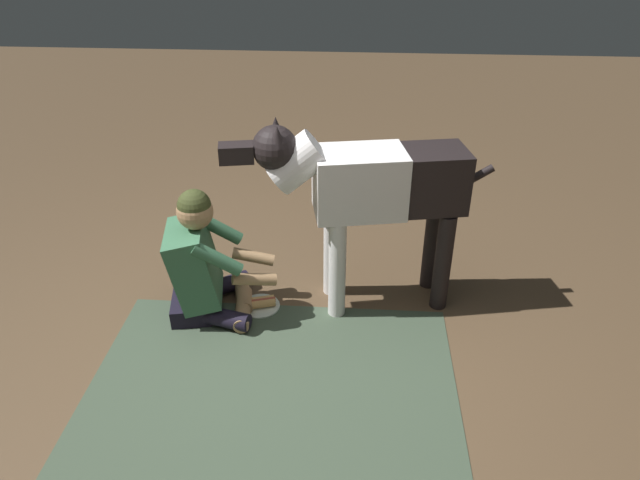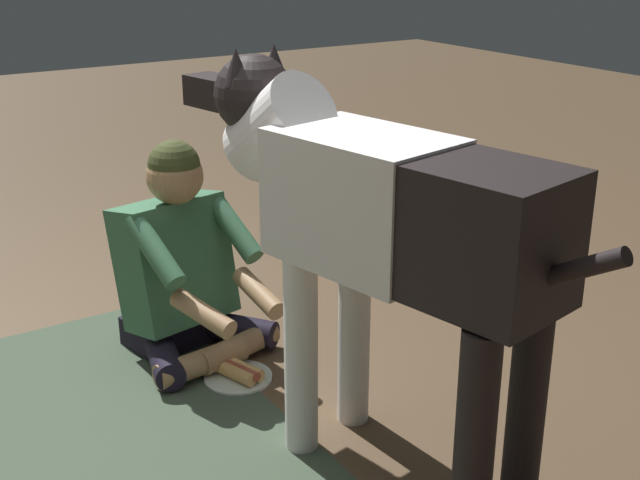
% 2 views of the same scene
% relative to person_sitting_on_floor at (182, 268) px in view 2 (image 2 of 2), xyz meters
% --- Properties ---
extents(ground_plane, '(14.93, 14.93, 0.00)m').
position_rel_person_sitting_on_floor_xyz_m(ground_plane, '(-0.33, 0.49, -0.34)').
color(ground_plane, brown).
extents(area_rug, '(1.95, 1.59, 0.01)m').
position_rel_person_sitting_on_floor_xyz_m(area_rug, '(-0.49, 0.71, -0.34)').
color(area_rug, '#3B4A39').
rests_on(area_rug, ground).
extents(person_sitting_on_floor, '(0.70, 0.57, 0.84)m').
position_rel_person_sitting_on_floor_xyz_m(person_sitting_on_floor, '(0.00, 0.00, 0.00)').
color(person_sitting_on_floor, black).
rests_on(person_sitting_on_floor, ground).
extents(large_dog, '(1.56, 0.49, 1.22)m').
position_rel_person_sitting_on_floor_xyz_m(large_dog, '(-0.97, -0.19, 0.45)').
color(large_dog, silver).
rests_on(large_dog, ground).
extents(hot_dog_on_plate, '(0.25, 0.25, 0.06)m').
position_rel_person_sitting_on_floor_xyz_m(hot_dog_on_plate, '(-0.32, -0.06, -0.32)').
color(hot_dog_on_plate, silver).
rests_on(hot_dog_on_plate, ground).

